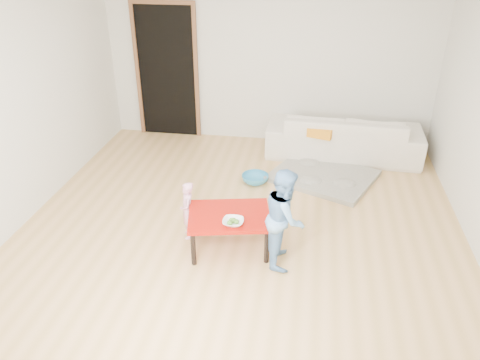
% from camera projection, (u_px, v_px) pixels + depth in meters
% --- Properties ---
extents(floor, '(5.00, 5.00, 0.01)m').
position_uv_depth(floor, '(243.00, 221.00, 5.48)').
color(floor, tan).
rests_on(floor, ground).
extents(back_wall, '(5.00, 0.02, 2.60)m').
position_uv_depth(back_wall, '(269.00, 59.00, 7.04)').
color(back_wall, silver).
rests_on(back_wall, floor).
extents(left_wall, '(0.02, 5.00, 2.60)m').
position_uv_depth(left_wall, '(22.00, 104.00, 5.22)').
color(left_wall, silver).
rests_on(left_wall, floor).
extents(doorway, '(1.02, 0.08, 2.11)m').
position_uv_depth(doorway, '(167.00, 73.00, 7.38)').
color(doorway, brown).
rests_on(doorway, back_wall).
extents(sofa, '(2.27, 0.96, 0.65)m').
position_uv_depth(sofa, '(344.00, 135.00, 6.94)').
color(sofa, beige).
rests_on(sofa, floor).
extents(cushion, '(0.60, 0.56, 0.13)m').
position_uv_depth(cushion, '(318.00, 129.00, 6.71)').
color(cushion, orange).
rests_on(cushion, sofa).
extents(red_table, '(0.95, 0.79, 0.42)m').
position_uv_depth(red_table, '(229.00, 231.00, 4.92)').
color(red_table, '#9C1108').
rests_on(red_table, floor).
extents(bowl, '(0.21, 0.21, 0.05)m').
position_uv_depth(bowl, '(233.00, 222.00, 4.65)').
color(bowl, white).
rests_on(bowl, red_table).
extents(broccoli, '(0.12, 0.12, 0.06)m').
position_uv_depth(broccoli, '(233.00, 222.00, 4.65)').
color(broccoli, '#2D5919').
rests_on(broccoli, red_table).
extents(child_pink, '(0.22, 0.28, 0.66)m').
position_uv_depth(child_pink, '(188.00, 210.00, 5.06)').
color(child_pink, pink).
rests_on(child_pink, floor).
extents(child_blue, '(0.41, 0.52, 1.04)m').
position_uv_depth(child_blue, '(285.00, 217.00, 4.59)').
color(child_blue, '#68B2F2').
rests_on(child_blue, floor).
extents(basin, '(0.36, 0.36, 0.11)m').
position_uv_depth(basin, '(255.00, 179.00, 6.29)').
color(basin, teal).
rests_on(basin, floor).
extents(blanket, '(1.61, 1.50, 0.06)m').
position_uv_depth(blanket, '(323.00, 176.00, 6.42)').
color(blanket, '#A7A293').
rests_on(blanket, floor).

